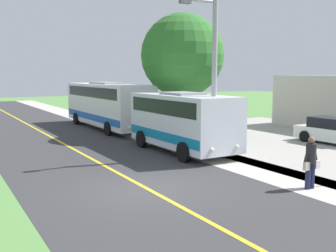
% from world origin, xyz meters
% --- Properties ---
extents(ground_plane, '(120.00, 120.00, 0.00)m').
position_xyz_m(ground_plane, '(0.00, 0.00, 0.00)').
color(ground_plane, '#548442').
extents(road_surface, '(8.00, 100.00, 0.01)m').
position_xyz_m(road_surface, '(0.00, 0.00, 0.00)').
color(road_surface, '#333335').
rests_on(road_surface, ground).
extents(sidewalk, '(2.40, 100.00, 0.01)m').
position_xyz_m(sidewalk, '(-5.20, 0.00, 0.00)').
color(sidewalk, '#B2ADA3').
rests_on(sidewalk, ground).
extents(road_centre_line, '(0.16, 100.00, 0.00)m').
position_xyz_m(road_centre_line, '(0.00, 0.00, 0.01)').
color(road_centre_line, gold).
rests_on(road_centre_line, ground).
extents(shuttle_bus_front, '(2.73, 6.83, 2.97)m').
position_xyz_m(shuttle_bus_front, '(-4.54, -4.95, 1.63)').
color(shuttle_bus_front, silver).
rests_on(shuttle_bus_front, ground).
extents(transit_bus_rear, '(2.74, 10.76, 3.30)m').
position_xyz_m(transit_bus_rear, '(-4.55, -15.05, 1.81)').
color(transit_bus_rear, white).
rests_on(transit_bus_rear, ground).
extents(pedestrian_with_bags, '(0.72, 0.34, 1.78)m').
position_xyz_m(pedestrian_with_bags, '(-4.76, 2.73, 0.96)').
color(pedestrian_with_bags, '#1E2347').
rests_on(pedestrian_with_bags, ground).
extents(street_light_pole, '(1.97, 0.24, 7.17)m').
position_xyz_m(street_light_pole, '(-4.86, -2.99, 3.99)').
color(street_light_pole, '#9E9EA3').
rests_on(street_light_pole, ground).
extents(parked_car_near, '(2.13, 4.46, 1.45)m').
position_xyz_m(parked_car_near, '(-13.12, -2.54, 0.69)').
color(parked_car_near, white).
rests_on(parked_car_near, ground).
extents(tree_curbside, '(5.18, 5.18, 7.61)m').
position_xyz_m(tree_curbside, '(-7.40, -9.47, 5.02)').
color(tree_curbside, brown).
rests_on(tree_curbside, ground).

